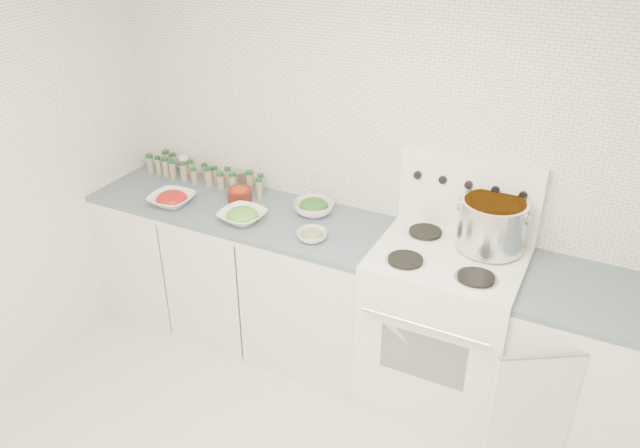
{
  "coord_description": "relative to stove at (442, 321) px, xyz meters",
  "views": [
    {
      "loc": [
        1.11,
        -1.57,
        2.61
      ],
      "look_at": [
        -0.25,
        1.14,
        0.95
      ],
      "focal_mm": 35.0,
      "sensor_mm": 36.0,
      "label": 1
    }
  ],
  "objects": [
    {
      "name": "bowl_tomato",
      "position": [
        -1.68,
        -0.14,
        0.44
      ],
      "size": [
        0.27,
        0.27,
        0.09
      ],
      "color": "white",
      "rests_on": "counter_left"
    },
    {
      "name": "stove",
      "position": [
        0.0,
        0.0,
        0.0
      ],
      "size": [
        0.76,
        0.7,
        1.36
      ],
      "color": "white",
      "rests_on": "ground"
    },
    {
      "name": "counter_left",
      "position": [
        -1.3,
        0.0,
        -0.05
      ],
      "size": [
        1.85,
        0.62,
        0.9
      ],
      "color": "white",
      "rests_on": "ground"
    },
    {
      "name": "stock_pot",
      "position": [
        0.17,
        0.14,
        0.59
      ],
      "size": [
        0.36,
        0.34,
        0.26
      ],
      "rotation": [
        0.0,
        0.0,
        0.37
      ],
      "color": "silver",
      "rests_on": "stove"
    },
    {
      "name": "bowl_broccoli",
      "position": [
        -0.86,
        0.13,
        0.45
      ],
      "size": [
        0.3,
        0.3,
        0.09
      ],
      "color": "white",
      "rests_on": "counter_left"
    },
    {
      "name": "room_walls",
      "position": [
        -0.48,
        -1.19,
        1.06
      ],
      "size": [
        3.54,
        3.04,
        2.52
      ],
      "color": "white",
      "rests_on": "ground"
    },
    {
      "name": "spice_cluster",
      "position": [
        -1.73,
        0.2,
        0.47
      ],
      "size": [
        0.91,
        0.15,
        0.13
      ],
      "color": "gray",
      "rests_on": "counter_left"
    },
    {
      "name": "bowl_zucchini",
      "position": [
        -0.73,
        -0.15,
        0.43
      ],
      "size": [
        0.22,
        0.22,
        0.07
      ],
      "color": "white",
      "rests_on": "counter_left"
    },
    {
      "name": "salt_canister",
      "position": [
        -1.89,
        0.25,
        0.47
      ],
      "size": [
        0.08,
        0.08,
        0.13
      ],
      "primitive_type": "cylinder",
      "rotation": [
        0.0,
        0.0,
        -0.34
      ],
      "color": "white",
      "rests_on": "counter_left"
    },
    {
      "name": "tin_can",
      "position": [
        -1.45,
        0.26,
        0.45
      ],
      "size": [
        0.1,
        0.1,
        0.1
      ],
      "primitive_type": "cylinder",
      "rotation": [
        0.0,
        0.0,
        0.29
      ],
      "color": "gray",
      "rests_on": "counter_left"
    },
    {
      "name": "bowl_snowpea",
      "position": [
        -1.18,
        -0.13,
        0.44
      ],
      "size": [
        0.28,
        0.28,
        0.09
      ],
      "color": "white",
      "rests_on": "counter_left"
    },
    {
      "name": "counter_right",
      "position": [
        0.82,
        0.0,
        -0.05
      ],
      "size": [
        0.89,
        0.84,
        0.9
      ],
      "color": "white",
      "rests_on": "ground"
    },
    {
      "name": "bowl_pepper",
      "position": [
        -1.34,
        0.08,
        0.45
      ],
      "size": [
        0.15,
        0.15,
        0.09
      ],
      "color": "#57190F",
      "rests_on": "counter_left"
    }
  ]
}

